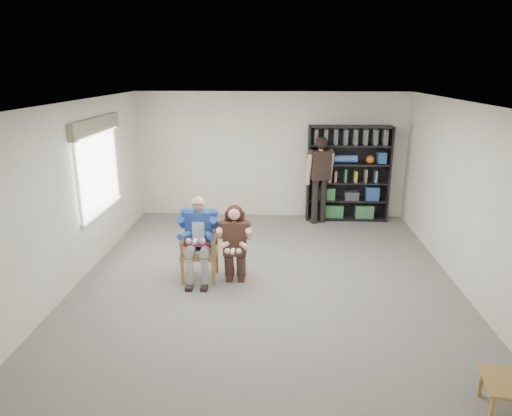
# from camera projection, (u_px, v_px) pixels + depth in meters

# --- Properties ---
(room_shell) EXTENTS (6.00, 7.00, 2.80)m
(room_shell) POSITION_uv_depth(u_px,v_px,m) (267.00, 198.00, 6.89)
(room_shell) COLOR beige
(room_shell) RESTS_ON ground
(floor) EXTENTS (6.00, 7.00, 0.01)m
(floor) POSITION_uv_depth(u_px,v_px,m) (267.00, 282.00, 7.30)
(floor) COLOR slate
(floor) RESTS_ON ground
(window_left) EXTENTS (0.16, 2.00, 1.75)m
(window_left) POSITION_uv_depth(u_px,v_px,m) (99.00, 167.00, 7.92)
(window_left) COLOR white
(window_left) RESTS_ON room_shell
(armchair) EXTENTS (0.63, 0.61, 1.06)m
(armchair) POSITION_uv_depth(u_px,v_px,m) (199.00, 248.00, 7.28)
(armchair) COLOR olive
(armchair) RESTS_ON floor
(seated_man) EXTENTS (0.61, 0.84, 1.38)m
(seated_man) POSITION_uv_depth(u_px,v_px,m) (199.00, 238.00, 7.23)
(seated_man) COLOR navy
(seated_man) RESTS_ON floor
(kneeling_woman) EXTENTS (0.55, 0.86, 1.26)m
(kneeling_woman) POSITION_uv_depth(u_px,v_px,m) (235.00, 245.00, 7.11)
(kneeling_woman) COLOR #38211C
(kneeling_woman) RESTS_ON floor
(bookshelf) EXTENTS (1.80, 0.38, 2.10)m
(bookshelf) POSITION_uv_depth(u_px,v_px,m) (348.00, 174.00, 10.04)
(bookshelf) COLOR black
(bookshelf) RESTS_ON floor
(standing_man) EXTENTS (0.66, 0.51, 1.89)m
(standing_man) POSITION_uv_depth(u_px,v_px,m) (320.00, 181.00, 9.84)
(standing_man) COLOR black
(standing_man) RESTS_ON floor
(side_table) EXTENTS (0.60, 0.60, 0.36)m
(side_table) POSITION_uv_depth(u_px,v_px,m) (509.00, 397.00, 4.47)
(side_table) COLOR olive
(side_table) RESTS_ON floor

